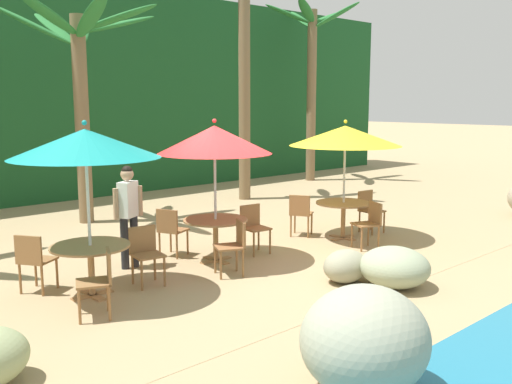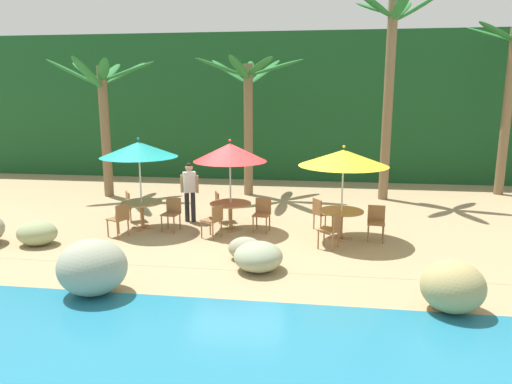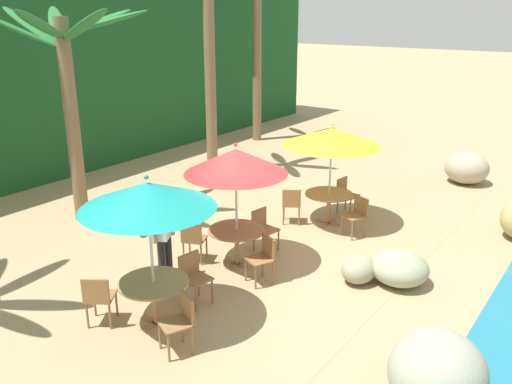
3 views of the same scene
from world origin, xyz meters
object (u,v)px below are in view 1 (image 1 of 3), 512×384
Objects in this scene: chair_red_inland at (171,229)px; chair_yellow_left at (370,221)px; waiter_in_white at (128,209)px; palm_tree_second at (80,67)px; palm_tree_fourth at (312,66)px; chair_red_seaward at (253,225)px; chair_yellow_seaward at (369,208)px; chair_teal_left at (100,278)px; palm_tree_third at (245,43)px; dining_table_teal at (91,254)px; umbrella_teal at (85,144)px; chair_red_left at (234,243)px; chair_teal_seaward at (146,251)px; umbrella_red at (215,140)px; umbrella_yellow at (345,136)px; dining_table_yellow at (343,208)px; chair_teal_inland at (34,259)px; dining_table_red at (216,226)px; chair_yellow_inland at (301,212)px.

chair_red_inland is 1.00× the size of chair_yellow_left.
chair_yellow_left is 0.51× the size of waiter_in_white.
palm_tree_fourth is (8.96, 1.34, 0.45)m from palm_tree_second.
chair_yellow_seaward is at bearing -7.84° from chair_red_seaward.
palm_tree_fourth is at bearing 31.05° from chair_teal_left.
chair_red_seaward is 0.13× the size of palm_tree_third.
palm_tree_second reaches higher than waiter_in_white.
umbrella_teal is at bearing -90.00° from dining_table_teal.
palm_tree_fourth is at bearing 36.37° from chair_red_left.
chair_yellow_seaward is 0.51× the size of waiter_in_white.
palm_tree_second reaches higher than chair_teal_seaward.
umbrella_red is 2.93m from umbrella_yellow.
dining_table_teal is at bearing 90.00° from umbrella_teal.
chair_red_left is at bearing -23.34° from chair_teal_seaward.
waiter_in_white is at bearing 165.83° from dining_table_yellow.
umbrella_yellow is (3.16, 0.39, 1.54)m from chair_red_left.
dining_table_teal is 1.26× the size of chair_teal_left.
umbrella_teal is at bearing -50.10° from chair_teal_inland.
chair_yellow_seaward is at bearing -128.73° from palm_tree_fourth.
chair_red_inland is at bearing 119.71° from dining_table_red.
palm_tree_second reaches higher than umbrella_teal.
chair_teal_left and chair_red_seaward have the same top height.
chair_teal_seaward is at bearing -170.22° from umbrella_red.
dining_table_yellow is 4.34m from waiter_in_white.
waiter_in_white is at bearing -105.72° from palm_tree_second.
dining_table_teal is 5.48m from umbrella_yellow.
chair_teal_left is 13.75m from palm_tree_fourth.
chair_red_left is (2.13, -0.58, -1.64)m from umbrella_teal.
chair_teal_left is (0.28, -1.47, 0.00)m from chair_teal_inland.
chair_yellow_left is at bearing -11.38° from umbrella_teal.
chair_teal_inland and chair_red_inland have the same top height.
dining_table_teal is at bearing -151.48° from palm_tree_fourth.
chair_red_seaward is at bearing 35.61° from chair_red_left.
chair_yellow_seaward is (6.69, -0.84, 0.00)m from chair_teal_inland.
palm_tree_second is at bearing 92.67° from dining_table_red.
palm_tree_fourth is (9.18, 5.09, 3.40)m from chair_red_inland.
dining_table_red is at bearing 5.46° from dining_table_teal.
chair_red_left and chair_yellow_inland have the same top height.
umbrella_teal is 5.41m from chair_yellow_left.
dining_table_teal is 0.18× the size of palm_tree_fourth.
chair_red_inland is (2.23, 1.78, 0.00)m from chair_teal_left.
chair_red_inland is (-1.28, 0.76, 0.00)m from chair_red_seaward.
dining_table_teal is 4.79m from chair_yellow_inland.
chair_teal_inland is 0.13× the size of palm_tree_third.
chair_yellow_left is (1.81, -1.23, 0.00)m from chair_red_seaward.
dining_table_red is 1.49m from waiter_in_white.
chair_red_seaward is at bearing 168.63° from umbrella_yellow.
umbrella_red is 1.79m from chair_red_left.
waiter_in_white reaches higher than chair_yellow_inland.
dining_table_red is 0.86m from chair_red_seaward.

